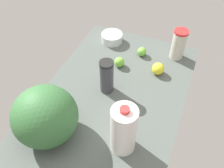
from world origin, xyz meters
The scene contains 9 objects.
countertop centered at (0.00, 0.00, 1.50)cm, with size 120.00×76.00×3.00cm, color #4E5551.
milk_jug centered at (25.95, 16.04, 16.19)cm, with size 11.44×11.44×27.95cm.
shaker_bottle centered at (-3.89, -4.70, 13.14)cm, with size 7.70×7.70×20.20cm.
tumbler_cup centered at (-46.80, 25.09, 12.93)cm, with size 8.77×8.77×19.79cm.
mixing_bowl centered at (-46.23, -19.07, 6.05)cm, with size 14.21×14.21×6.10cm, color silver.
watermelon centered at (32.81, -18.84, 16.60)cm, with size 29.86×29.86×27.19cm, color #326535.
lime_loose centered at (-24.76, -5.36, 6.11)cm, with size 6.21×6.21×6.21cm, color #6EB739.
lime_by_jug centered at (-39.81, 4.23, 5.91)cm, with size 5.81×5.81×5.81cm, color #6CB941.
lemon_beside_bowl centered at (-27.42, 18.13, 6.64)cm, with size 7.27×7.27×7.27cm, color yellow.
Camera 1 is at (82.65, 34.00, 107.10)cm, focal length 40.00 mm.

